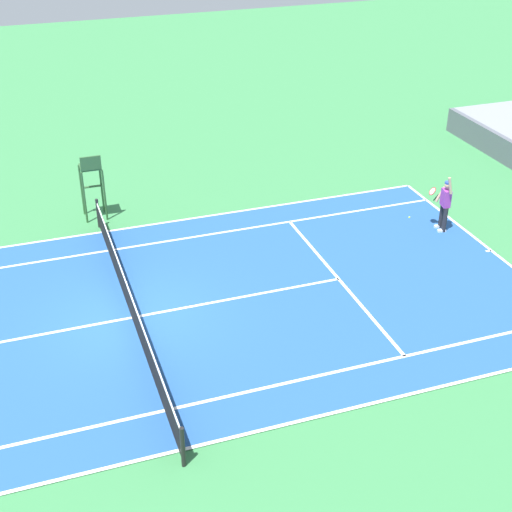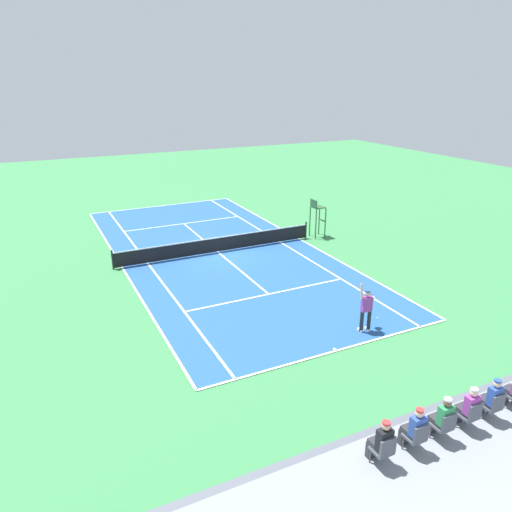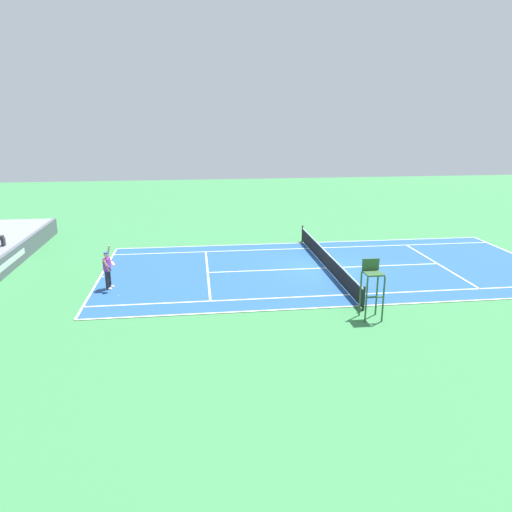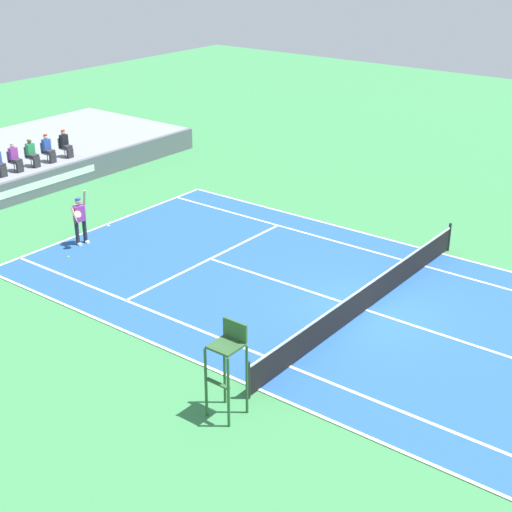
{
  "view_description": "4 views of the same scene",
  "coord_description": "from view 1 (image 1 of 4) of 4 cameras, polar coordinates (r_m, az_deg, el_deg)",
  "views": [
    {
      "loc": [
        17.42,
        -2.34,
        11.8
      ],
      "look_at": [
        -0.55,
        3.9,
        1.0
      ],
      "focal_mm": 51.75,
      "sensor_mm": 36.0,
      "label": 1
    },
    {
      "loc": [
        9.45,
        24.43,
        9.55
      ],
      "look_at": [
        -0.55,
        3.9,
        1.0
      ],
      "focal_mm": 33.61,
      "sensor_mm": 36.0,
      "label": 2
    },
    {
      "loc": [
        -24.09,
        6.88,
        7.86
      ],
      "look_at": [
        -0.55,
        3.9,
        1.0
      ],
      "focal_mm": 33.6,
      "sensor_mm": 36.0,
      "label": 3
    },
    {
      "loc": [
        -18.49,
        -9.9,
        11.02
      ],
      "look_at": [
        -0.55,
        3.9,
        1.0
      ],
      "focal_mm": 52.86,
      "sensor_mm": 36.0,
      "label": 4
    }
  ],
  "objects": [
    {
      "name": "umpire_chair",
      "position": [
        26.33,
        -12.6,
        5.94
      ],
      "size": [
        0.77,
        0.77,
        2.44
      ],
      "color": "#2D562D",
      "rests_on": "ground"
    },
    {
      "name": "tennis_player",
      "position": [
        25.88,
        14.37,
        3.93
      ],
      "size": [
        0.82,
        0.62,
        2.08
      ],
      "color": "#232328",
      "rests_on": "ground"
    },
    {
      "name": "tennis_ball",
      "position": [
        26.87,
        11.77,
        2.95
      ],
      "size": [
        0.07,
        0.07,
        0.07
      ],
      "primitive_type": "sphere",
      "color": "#D1E533",
      "rests_on": "ground"
    },
    {
      "name": "net",
      "position": [
        20.88,
        -9.68,
        -3.59
      ],
      "size": [
        11.98,
        0.1,
        1.07
      ],
      "color": "black",
      "rests_on": "ground"
    },
    {
      "name": "court",
      "position": [
        21.16,
        -9.57,
        -4.75
      ],
      "size": [
        11.08,
        23.88,
        0.03
      ],
      "color": "#235193",
      "rests_on": "ground"
    },
    {
      "name": "ground_plane",
      "position": [
        21.17,
        -9.57,
        -4.77
      ],
      "size": [
        80.0,
        80.0,
        0.0
      ],
      "primitive_type": "plane",
      "color": "#387F47"
    }
  ]
}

